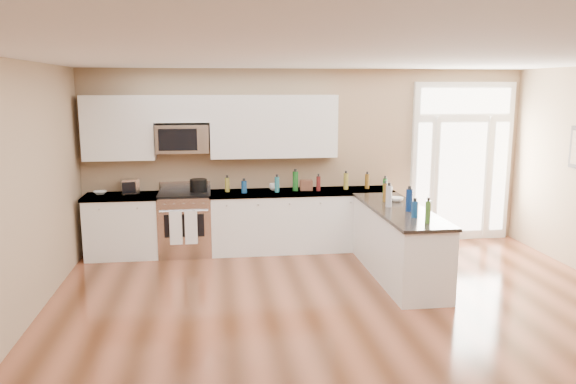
{
  "coord_description": "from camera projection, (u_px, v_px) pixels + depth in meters",
  "views": [
    {
      "loc": [
        -1.5,
        -4.75,
        2.51
      ],
      "look_at": [
        -0.6,
        2.0,
        1.24
      ],
      "focal_mm": 35.0,
      "sensor_mm": 36.0,
      "label": 1
    }
  ],
  "objects": [
    {
      "name": "cup_counter",
      "position": [
        274.0,
        187.0,
        8.68
      ],
      "size": [
        0.16,
        0.16,
        0.11
      ],
      "primitive_type": "imported",
      "rotation": [
        0.0,
        0.0,
        0.2
      ],
      "color": "white",
      "rests_on": "back_cabinet_right"
    },
    {
      "name": "upper_cabinet_right",
      "position": [
        274.0,
        126.0,
        8.59
      ],
      "size": [
        1.94,
        0.33,
        0.95
      ],
      "primitive_type": "cube",
      "color": "white",
      "rests_on": "room_shell"
    },
    {
      "name": "upper_cabinet_short",
      "position": [
        182.0,
        109.0,
        8.36
      ],
      "size": [
        0.82,
        0.33,
        0.4
      ],
      "primitive_type": "cube",
      "color": "white",
      "rests_on": "room_shell"
    },
    {
      "name": "upper_cabinet_left",
      "position": [
        119.0,
        128.0,
        8.29
      ],
      "size": [
        1.04,
        0.33,
        0.95
      ],
      "primitive_type": "cube",
      "color": "white",
      "rests_on": "room_shell"
    },
    {
      "name": "back_cabinet_right",
      "position": [
        302.0,
        222.0,
        8.77
      ],
      "size": [
        2.85,
        0.66,
        0.94
      ],
      "color": "white",
      "rests_on": "ground"
    },
    {
      "name": "peninsula_cabinet",
      "position": [
        398.0,
        245.0,
        7.5
      ],
      "size": [
        0.69,
        2.32,
        0.94
      ],
      "color": "white",
      "rests_on": "ground"
    },
    {
      "name": "back_cabinet_left",
      "position": [
        123.0,
        228.0,
        8.42
      ],
      "size": [
        1.1,
        0.66,
        0.94
      ],
      "color": "white",
      "rests_on": "ground"
    },
    {
      "name": "entry_door",
      "position": [
        461.0,
        162.0,
        9.23
      ],
      "size": [
        1.7,
        0.1,
        2.6
      ],
      "color": "white",
      "rests_on": "ground"
    },
    {
      "name": "microwave",
      "position": [
        183.0,
        138.0,
        8.4
      ],
      "size": [
        0.78,
        0.41,
        0.42
      ],
      "color": "silver",
      "rests_on": "room_shell"
    },
    {
      "name": "counter_bottles",
      "position": [
        342.0,
        190.0,
        8.02
      ],
      "size": [
        2.36,
        2.42,
        0.3
      ],
      "color": "#19591E",
      "rests_on": "back_cabinet_right"
    },
    {
      "name": "stockpot",
      "position": [
        199.0,
        185.0,
        8.55
      ],
      "size": [
        0.29,
        0.29,
        0.2
      ],
      "primitive_type": "cylinder",
      "rotation": [
        0.0,
        0.0,
        0.11
      ],
      "color": "black",
      "rests_on": "kitchen_range"
    },
    {
      "name": "ground",
      "position": [
        379.0,
        358.0,
        5.28
      ],
      "size": [
        8.0,
        8.0,
        0.0
      ],
      "primitive_type": "plane",
      "color": "#512A16"
    },
    {
      "name": "cardboard_box",
      "position": [
        306.0,
        185.0,
        8.72
      ],
      "size": [
        0.2,
        0.15,
        0.16
      ],
      "primitive_type": "cube",
      "rotation": [
        0.0,
        0.0,
        -0.07
      ],
      "color": "brown",
      "rests_on": "back_cabinet_right"
    },
    {
      "name": "bowl_left",
      "position": [
        100.0,
        193.0,
        8.38
      ],
      "size": [
        0.23,
        0.23,
        0.05
      ],
      "primitive_type": "imported",
      "rotation": [
        0.0,
        0.0,
        0.22
      ],
      "color": "white",
      "rests_on": "back_cabinet_left"
    },
    {
      "name": "room_shell",
      "position": [
        385.0,
        179.0,
        4.97
      ],
      "size": [
        8.0,
        8.0,
        8.0
      ],
      "color": "tan",
      "rests_on": "ground"
    },
    {
      "name": "bowl_peninsula",
      "position": [
        396.0,
        199.0,
        7.86
      ],
      "size": [
        0.19,
        0.19,
        0.06
      ],
      "primitive_type": "imported",
      "rotation": [
        0.0,
        0.0,
        0.01
      ],
      "color": "white",
      "rests_on": "peninsula_cabinet"
    },
    {
      "name": "toaster_oven",
      "position": [
        130.0,
        186.0,
        8.44
      ],
      "size": [
        0.3,
        0.27,
        0.22
      ],
      "primitive_type": "cube",
      "rotation": [
        0.0,
        0.0,
        0.31
      ],
      "color": "silver",
      "rests_on": "back_cabinet_left"
    },
    {
      "name": "kitchen_range",
      "position": [
        185.0,
        223.0,
        8.53
      ],
      "size": [
        0.79,
        0.69,
        1.08
      ],
      "color": "silver",
      "rests_on": "ground"
    }
  ]
}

